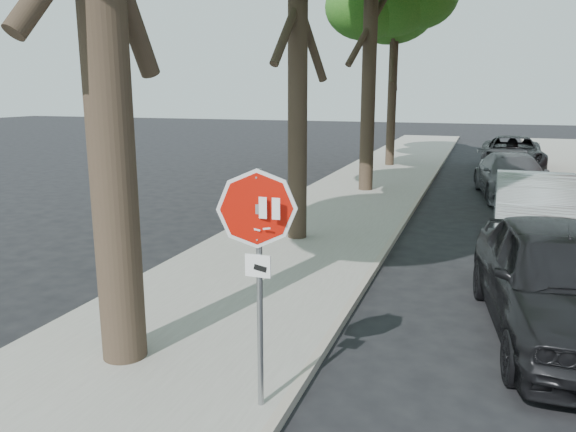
{
  "coord_description": "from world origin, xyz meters",
  "views": [
    {
      "loc": [
        1.41,
        -5.15,
        3.48
      ],
      "look_at": [
        -0.7,
        0.89,
        2.05
      ],
      "focal_mm": 35.0,
      "sensor_mm": 36.0,
      "label": 1
    }
  ],
  "objects_px": {
    "car_a": "(560,281)",
    "car_d": "(512,154)",
    "stop_sign": "(258,244)",
    "car_b": "(534,211)",
    "car_c": "(512,177)",
    "tree_far": "(396,4)"
  },
  "relations": [
    {
      "from": "stop_sign",
      "to": "car_a",
      "type": "distance_m",
      "value": 4.79
    },
    {
      "from": "tree_far",
      "to": "car_a",
      "type": "height_order",
      "value": "tree_far"
    },
    {
      "from": "stop_sign",
      "to": "car_b",
      "type": "relative_size",
      "value": 0.53
    },
    {
      "from": "tree_far",
      "to": "car_a",
      "type": "bearing_deg",
      "value": -73.46
    },
    {
      "from": "car_c",
      "to": "stop_sign",
      "type": "bearing_deg",
      "value": -109.8
    },
    {
      "from": "car_c",
      "to": "car_d",
      "type": "distance_m",
      "value": 6.74
    },
    {
      "from": "car_c",
      "to": "car_d",
      "type": "bearing_deg",
      "value": 80.02
    },
    {
      "from": "tree_far",
      "to": "car_c",
      "type": "bearing_deg",
      "value": -51.9
    },
    {
      "from": "car_a",
      "to": "car_d",
      "type": "bearing_deg",
      "value": 82.2
    },
    {
      "from": "stop_sign",
      "to": "car_a",
      "type": "bearing_deg",
      "value": 45.45
    },
    {
      "from": "car_c",
      "to": "car_d",
      "type": "xyz_separation_m",
      "value": [
        0.23,
        6.74,
        0.06
      ]
    },
    {
      "from": "car_a",
      "to": "car_d",
      "type": "height_order",
      "value": "car_a"
    },
    {
      "from": "stop_sign",
      "to": "car_c",
      "type": "distance_m",
      "value": 15.02
    },
    {
      "from": "tree_far",
      "to": "stop_sign",
      "type": "bearing_deg",
      "value": -84.54
    },
    {
      "from": "tree_far",
      "to": "car_c",
      "type": "relative_size",
      "value": 1.88
    },
    {
      "from": "car_b",
      "to": "car_c",
      "type": "relative_size",
      "value": 0.99
    },
    {
      "from": "stop_sign",
      "to": "car_d",
      "type": "distance_m",
      "value": 21.67
    },
    {
      "from": "car_b",
      "to": "car_a",
      "type": "bearing_deg",
      "value": -89.71
    },
    {
      "from": "car_b",
      "to": "car_c",
      "type": "xyz_separation_m",
      "value": [
        -0.23,
        6.11,
        -0.09
      ]
    },
    {
      "from": "tree_far",
      "to": "car_d",
      "type": "height_order",
      "value": "tree_far"
    },
    {
      "from": "car_a",
      "to": "car_d",
      "type": "distance_m",
      "value": 18.06
    },
    {
      "from": "stop_sign",
      "to": "car_b",
      "type": "xyz_separation_m",
      "value": [
        3.3,
        8.54,
        -1.14
      ]
    }
  ]
}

